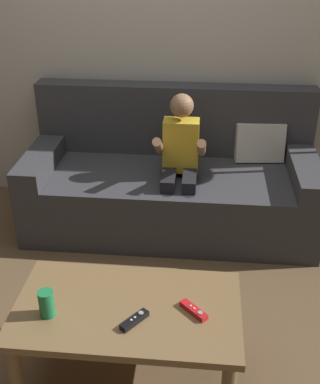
% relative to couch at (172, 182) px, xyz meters
% --- Properties ---
extents(ground_plane, '(9.63, 9.63, 0.00)m').
position_rel_couch_xyz_m(ground_plane, '(-0.17, -1.06, -0.30)').
color(ground_plane, brown).
extents(wall_back, '(4.82, 0.05, 2.50)m').
position_rel_couch_xyz_m(wall_back, '(-0.17, 0.38, 0.95)').
color(wall_back, beige).
rests_on(wall_back, ground).
extents(couch, '(1.90, 0.80, 0.90)m').
position_rel_couch_xyz_m(couch, '(0.00, 0.00, 0.00)').
color(couch, '#38383D').
rests_on(couch, ground).
extents(person_seated_on_couch, '(0.31, 0.39, 0.95)m').
position_rel_couch_xyz_m(person_seated_on_couch, '(0.06, -0.19, 0.24)').
color(person_seated_on_couch, black).
rests_on(person_seated_on_couch, ground).
extents(coffee_table, '(0.98, 0.56, 0.40)m').
position_rel_couch_xyz_m(coffee_table, '(-0.10, -1.36, 0.04)').
color(coffee_table, brown).
rests_on(coffee_table, ground).
extents(game_remote_red_near_edge, '(0.13, 0.12, 0.03)m').
position_rel_couch_xyz_m(game_remote_red_near_edge, '(0.19, -1.37, 0.11)').
color(game_remote_red_near_edge, red).
rests_on(game_remote_red_near_edge, coffee_table).
extents(game_remote_black_center, '(0.11, 0.13, 0.03)m').
position_rel_couch_xyz_m(game_remote_black_center, '(-0.05, -1.45, 0.11)').
color(game_remote_black_center, black).
rests_on(game_remote_black_center, coffee_table).
extents(soda_can, '(0.07, 0.07, 0.12)m').
position_rel_couch_xyz_m(soda_can, '(-0.42, -1.44, 0.16)').
color(soda_can, '#1E7F47').
rests_on(soda_can, coffee_table).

